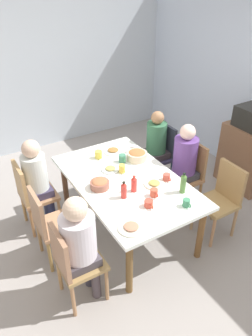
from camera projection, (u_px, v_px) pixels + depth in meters
ground_plane at (126, 228)px, 4.05m from camera, size 6.21×6.21×0.00m
wall_left at (41, 70)px, 5.27m from camera, size 0.12×4.63×2.60m
dining_table at (126, 185)px, 3.70m from camera, size 1.80×1.09×0.72m
chair_0 at (49, 222)px, 3.37m from camera, size 0.40×0.40×0.90m
chair_1 at (188, 172)px, 4.18m from camera, size 0.40×0.40×0.90m
person_1 at (184, 161)px, 4.03m from camera, size 0.30×0.30×1.19m
chair_2 at (222, 196)px, 3.74m from camera, size 0.40×0.40×0.90m
chair_3 at (160, 152)px, 4.61m from camera, size 0.40×0.40×0.90m
person_3 at (155, 144)px, 4.49m from camera, size 0.30×0.30×1.14m
chair_4 at (31, 193)px, 3.81m from camera, size 0.40×0.40×0.90m
person_4 at (37, 177)px, 3.75m from camera, size 0.30×0.30×1.17m
chair_5 at (72, 261)px, 2.94m from camera, size 0.40×0.40×0.90m
person_5 at (80, 241)px, 2.87m from camera, size 0.31×0.31×1.18m
plate_0 at (110, 169)px, 3.82m from camera, size 0.21×0.21×0.04m
plate_1 at (131, 227)px, 2.98m from camera, size 0.25×0.25×0.04m
plate_2 at (113, 151)px, 4.19m from camera, size 0.25×0.25×0.04m
plate_3 at (154, 184)px, 3.57m from camera, size 0.22×0.22×0.04m
bowl_0 at (100, 184)px, 3.50m from camera, size 0.21×0.21×0.10m
bowl_1 at (137, 155)px, 4.00m from camera, size 0.25×0.25×0.12m
cup_0 at (122, 169)px, 3.76m from camera, size 0.11×0.07×0.10m
cup_1 at (154, 193)px, 3.38m from camera, size 0.12×0.08×0.08m
cup_2 at (167, 177)px, 3.63m from camera, size 0.12×0.08×0.08m
cup_3 at (122, 158)px, 3.96m from camera, size 0.12×0.09×0.10m
cup_4 at (149, 204)px, 3.24m from camera, size 0.12×0.09×0.07m
cup_5 at (99, 155)px, 4.04m from camera, size 0.13×0.09×0.10m
cup_6 at (186, 203)px, 3.24m from camera, size 0.11×0.07×0.08m
cup_7 at (133, 149)px, 4.16m from camera, size 0.11×0.07×0.09m
bottle_0 at (183, 183)px, 3.40m from camera, size 0.06×0.06×0.24m
bottle_1 at (134, 184)px, 3.43m from camera, size 0.06×0.06×0.19m
bottle_2 at (124, 190)px, 3.33m from camera, size 0.06×0.06×0.19m
side_cabinet at (247, 157)px, 4.62m from camera, size 0.70×0.44×0.90m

